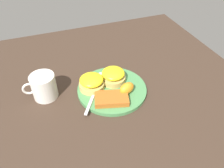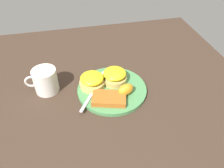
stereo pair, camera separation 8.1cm
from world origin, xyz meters
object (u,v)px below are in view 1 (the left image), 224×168
object	(u,v)px
sandwich_benedict_left	(113,76)
hashbrown_patty	(112,99)
sandwich_benedict_right	(92,82)
fork	(96,89)
cup	(44,86)
orange_wedge	(127,88)

from	to	relation	value
sandwich_benedict_left	hashbrown_patty	bearing A→B (deg)	66.56
sandwich_benedict_right	fork	distance (m)	0.03
fork	cup	bearing A→B (deg)	-14.04
fork	cup	size ratio (longest dim) A/B	1.70
sandwich_benedict_right	cup	distance (m)	0.17
sandwich_benedict_right	hashbrown_patty	xyz separation A→B (m)	(-0.05, 0.09, -0.02)
sandwich_benedict_left	hashbrown_patty	world-z (taller)	sandwich_benedict_left
hashbrown_patty	sandwich_benedict_right	bearing A→B (deg)	-63.35
hashbrown_patty	cup	distance (m)	0.25
fork	sandwich_benedict_right	bearing A→B (deg)	-55.57
cup	hashbrown_patty	bearing A→B (deg)	150.84
orange_wedge	sandwich_benedict_right	bearing A→B (deg)	-32.85
sandwich_benedict_right	orange_wedge	distance (m)	0.13
sandwich_benedict_left	hashbrown_patty	xyz separation A→B (m)	(0.04, 0.10, -0.02)
sandwich_benedict_right	fork	size ratio (longest dim) A/B	0.47
sandwich_benedict_left	sandwich_benedict_right	xyz separation A→B (m)	(0.09, 0.01, 0.00)
sandwich_benedict_left	fork	xyz separation A→B (m)	(0.08, 0.02, -0.02)
sandwich_benedict_left	cup	xyz separation A→B (m)	(0.26, -0.02, 0.01)
orange_wedge	fork	world-z (taller)	orange_wedge
sandwich_benedict_left	hashbrown_patty	distance (m)	0.11
cup	sandwich_benedict_right	bearing A→B (deg)	170.24
orange_wedge	fork	size ratio (longest dim) A/B	0.30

